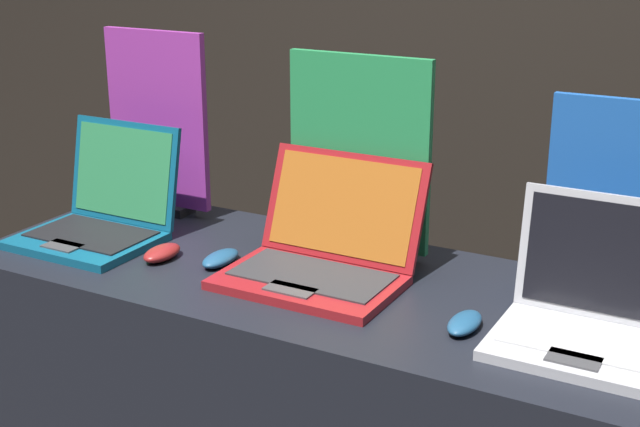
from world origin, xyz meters
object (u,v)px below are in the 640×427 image
(promo_stand_front, at_px, (158,127))
(mouse_front, at_px, (162,253))
(mouse_middle, at_px, (221,258))
(promo_stand_middle, at_px, (359,161))
(mouse_back, at_px, (465,323))
(laptop_front, at_px, (101,213))
(promo_stand_back, at_px, (627,205))
(laptop_middle, at_px, (323,252))
(laptop_back, at_px, (592,312))

(promo_stand_front, bearing_deg, mouse_front, -51.97)
(mouse_middle, height_order, promo_stand_middle, promo_stand_middle)
(mouse_middle, distance_m, mouse_back, 0.62)
(laptop_front, height_order, mouse_front, laptop_front)
(promo_stand_back, bearing_deg, promo_stand_front, -179.04)
(laptop_middle, xyz_separation_m, mouse_middle, (-0.24, -0.05, -0.05))
(mouse_middle, relative_size, promo_stand_middle, 0.25)
(mouse_front, bearing_deg, promo_stand_back, 17.58)
(laptop_back, bearing_deg, promo_stand_middle, 160.19)
(promo_stand_middle, bearing_deg, promo_stand_front, 177.53)
(laptop_middle, xyz_separation_m, mouse_back, (0.37, -0.10, -0.05))
(laptop_front, xyz_separation_m, laptop_middle, (0.61, 0.04, -0.00))
(promo_stand_middle, bearing_deg, promo_stand_back, 4.46)
(mouse_back, bearing_deg, mouse_front, 178.82)
(laptop_front, xyz_separation_m, mouse_front, (0.23, -0.05, -0.05))
(laptop_back, height_order, mouse_back, laptop_back)
(promo_stand_middle, bearing_deg, mouse_middle, -137.55)
(laptop_middle, distance_m, mouse_back, 0.39)
(promo_stand_front, xyz_separation_m, promo_stand_back, (1.20, 0.02, -0.04))
(mouse_front, height_order, promo_stand_middle, promo_stand_middle)
(mouse_front, xyz_separation_m, promo_stand_middle, (0.38, 0.26, 0.21))
(promo_stand_middle, relative_size, promo_stand_back, 1.13)
(laptop_back, xyz_separation_m, mouse_back, (-0.23, -0.06, -0.05))
(promo_stand_front, xyz_separation_m, laptop_back, (1.20, -0.24, -0.17))
(mouse_back, xyz_separation_m, promo_stand_back, (0.23, 0.33, 0.19))
(mouse_front, xyz_separation_m, laptop_back, (0.98, 0.05, 0.05))
(promo_stand_middle, height_order, mouse_back, promo_stand_middle)
(mouse_front, relative_size, laptop_back, 0.34)
(mouse_front, xyz_separation_m, laptop_middle, (0.38, 0.09, 0.04))
(mouse_middle, bearing_deg, promo_stand_middle, 42.45)
(mouse_front, relative_size, mouse_middle, 0.96)
(laptop_front, distance_m, laptop_back, 1.20)
(laptop_middle, bearing_deg, laptop_back, -3.78)
(mouse_middle, relative_size, mouse_back, 1.01)
(mouse_middle, relative_size, promo_stand_back, 0.28)
(laptop_front, xyz_separation_m, promo_stand_middle, (0.61, 0.21, 0.16))
(laptop_front, bearing_deg, promo_stand_back, 12.16)
(promo_stand_middle, relative_size, laptop_back, 1.41)
(mouse_front, xyz_separation_m, promo_stand_front, (-0.23, 0.29, 0.22))
(laptop_back, distance_m, promo_stand_back, 0.29)
(laptop_back, height_order, promo_stand_back, promo_stand_back)
(mouse_middle, height_order, mouse_back, same)
(laptop_back, distance_m, mouse_back, 0.24)
(mouse_back, bearing_deg, promo_stand_middle, 143.03)
(laptop_front, relative_size, promo_stand_middle, 0.69)
(laptop_front, distance_m, promo_stand_front, 0.29)
(mouse_front, relative_size, laptop_middle, 0.29)
(laptop_front, xyz_separation_m, mouse_back, (0.98, -0.07, -0.05))
(mouse_middle, xyz_separation_m, mouse_back, (0.61, -0.06, -0.00))
(laptop_front, xyz_separation_m, mouse_middle, (0.36, -0.01, -0.05))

